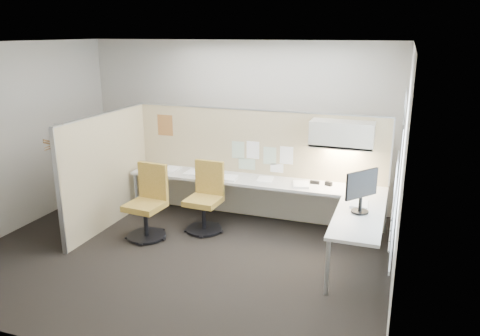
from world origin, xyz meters
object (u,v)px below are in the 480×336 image
at_px(chair_left, 148,204).
at_px(phone, 354,188).
at_px(desk, 271,192).
at_px(chair_right, 206,199).
at_px(monitor, 361,189).

xyz_separation_m(chair_left, phone, (2.84, 0.90, 0.28)).
relative_size(desk, phone, 19.05).
distance_m(desk, phone, 1.22).
xyz_separation_m(desk, chair_right, (-0.93, -0.32, -0.12)).
height_order(monitor, phone, monitor).
relative_size(desk, chair_left, 3.74).
bearing_deg(monitor, desk, 99.98).
xyz_separation_m(chair_left, chair_right, (0.70, 0.50, -0.01)).
bearing_deg(phone, chair_left, -161.72).
height_order(desk, chair_right, chair_right).
relative_size(desk, chair_right, 3.84).
xyz_separation_m(chair_right, monitor, (2.30, -0.41, 0.56)).
distance_m(monitor, phone, 0.87).
xyz_separation_m(desk, phone, (1.21, 0.08, 0.18)).
bearing_deg(monitor, chair_left, 129.83).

